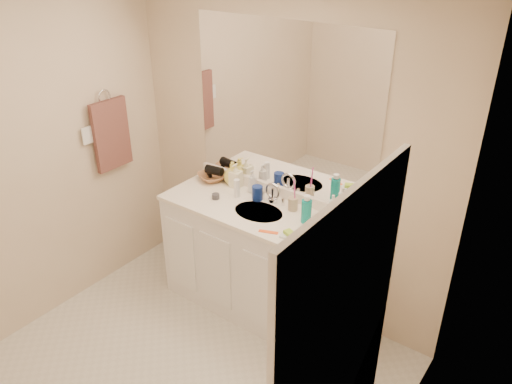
% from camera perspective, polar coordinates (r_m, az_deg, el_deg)
% --- Properties ---
extents(wall_back, '(2.60, 0.02, 2.40)m').
position_cam_1_polar(wall_back, '(3.63, 3.05, 4.02)').
color(wall_back, beige).
rests_on(wall_back, floor).
extents(wall_left, '(0.02, 2.60, 2.40)m').
position_cam_1_polar(wall_left, '(3.74, -25.75, 1.94)').
color(wall_left, beige).
rests_on(wall_left, floor).
extents(wall_right, '(0.02, 2.60, 2.40)m').
position_cam_1_polar(wall_right, '(2.14, 13.16, -15.95)').
color(wall_right, beige).
rests_on(wall_right, floor).
extents(vanity_cabinet, '(1.50, 0.55, 0.85)m').
position_cam_1_polar(vanity_cabinet, '(3.81, 0.45, -8.07)').
color(vanity_cabinet, white).
rests_on(vanity_cabinet, floor).
extents(countertop, '(1.52, 0.57, 0.03)m').
position_cam_1_polar(countertop, '(3.57, 0.48, -2.33)').
color(countertop, white).
rests_on(countertop, vanity_cabinet).
extents(backsplash, '(1.52, 0.03, 0.08)m').
position_cam_1_polar(backsplash, '(3.74, 2.82, 0.01)').
color(backsplash, white).
rests_on(backsplash, countertop).
extents(sink_basin, '(0.37, 0.37, 0.02)m').
position_cam_1_polar(sink_basin, '(3.56, 0.29, -2.42)').
color(sink_basin, beige).
rests_on(sink_basin, countertop).
extents(faucet, '(0.02, 0.02, 0.11)m').
position_cam_1_polar(faucet, '(3.66, 1.95, -0.37)').
color(faucet, silver).
rests_on(faucet, countertop).
extents(mirror, '(1.48, 0.01, 1.20)m').
position_cam_1_polar(mirror, '(3.49, 3.15, 9.41)').
color(mirror, white).
rests_on(mirror, wall_back).
extents(blue_mug, '(0.10, 0.10, 0.11)m').
position_cam_1_polar(blue_mug, '(3.69, 0.16, -0.11)').
color(blue_mug, navy).
rests_on(blue_mug, countertop).
extents(tan_cup, '(0.08, 0.08, 0.10)m').
position_cam_1_polar(tan_cup, '(3.56, 4.24, -1.37)').
color(tan_cup, tan).
rests_on(tan_cup, countertop).
extents(toothbrush, '(0.01, 0.04, 0.19)m').
position_cam_1_polar(toothbrush, '(3.51, 4.44, 0.05)').
color(toothbrush, '#E23BA0').
rests_on(toothbrush, tan_cup).
extents(mouthwash_bottle, '(0.08, 0.08, 0.17)m').
position_cam_1_polar(mouthwash_bottle, '(3.41, 5.78, -2.21)').
color(mouthwash_bottle, '#0B8E8D').
rests_on(mouthwash_bottle, countertop).
extents(clear_pump_bottle, '(0.07, 0.07, 0.14)m').
position_cam_1_polar(clear_pump_bottle, '(3.46, 8.72, -2.07)').
color(clear_pump_bottle, white).
rests_on(clear_pump_bottle, countertop).
extents(soap_dish, '(0.13, 0.11, 0.01)m').
position_cam_1_polar(soap_dish, '(3.28, 3.82, -4.97)').
color(soap_dish, silver).
rests_on(soap_dish, countertop).
extents(green_soap, '(0.08, 0.07, 0.03)m').
position_cam_1_polar(green_soap, '(3.27, 3.83, -4.71)').
color(green_soap, '#9ACA31').
rests_on(green_soap, soap_dish).
extents(orange_comb, '(0.13, 0.07, 0.01)m').
position_cam_1_polar(orange_comb, '(3.32, 1.43, -4.58)').
color(orange_comb, '#FF551A').
rests_on(orange_comb, countertop).
extents(dark_jar, '(0.06, 0.06, 0.04)m').
position_cam_1_polar(dark_jar, '(3.73, -4.63, -0.49)').
color(dark_jar, '#3A3A42').
rests_on(dark_jar, countertop).
extents(extra_white_bottle, '(0.05, 0.05, 0.14)m').
position_cam_1_polar(extra_white_bottle, '(3.72, -2.21, 0.43)').
color(extra_white_bottle, white).
rests_on(extra_white_bottle, countertop).
extents(soap_bottle_white, '(0.07, 0.07, 0.18)m').
position_cam_1_polar(soap_bottle_white, '(3.78, -0.41, 1.23)').
color(soap_bottle_white, silver).
rests_on(soap_bottle_white, countertop).
extents(soap_bottle_cream, '(0.09, 0.09, 0.19)m').
position_cam_1_polar(soap_bottle_cream, '(3.86, -2.32, 1.91)').
color(soap_bottle_cream, '#FFF9CF').
rests_on(soap_bottle_cream, countertop).
extents(soap_bottle_yellow, '(0.19, 0.19, 0.18)m').
position_cam_1_polar(soap_bottle_yellow, '(3.91, -2.69, 2.18)').
color(soap_bottle_yellow, '#E2D557').
rests_on(soap_bottle_yellow, countertop).
extents(wicker_basket, '(0.29, 0.29, 0.05)m').
position_cam_1_polar(wicker_basket, '(4.01, -4.97, 1.74)').
color(wicker_basket, '#97613D').
rests_on(wicker_basket, countertop).
extents(hair_dryer, '(0.15, 0.09, 0.07)m').
position_cam_1_polar(hair_dryer, '(3.97, -4.79, 2.48)').
color(hair_dryer, black).
rests_on(hair_dryer, wicker_basket).
extents(towel_ring, '(0.01, 0.11, 0.11)m').
position_cam_1_polar(towel_ring, '(3.98, -16.95, 10.39)').
color(towel_ring, silver).
rests_on(towel_ring, wall_left).
extents(hand_towel, '(0.04, 0.32, 0.55)m').
position_cam_1_polar(hand_towel, '(4.06, -16.20, 6.31)').
color(hand_towel, '#452825').
rests_on(hand_towel, towel_ring).
extents(switch_plate, '(0.01, 0.08, 0.13)m').
position_cam_1_polar(switch_plate, '(3.95, -18.74, 6.13)').
color(switch_plate, white).
rests_on(switch_plate, wall_left).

